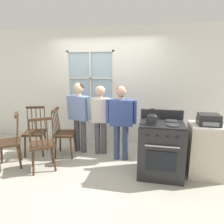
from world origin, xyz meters
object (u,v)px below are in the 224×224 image
chair_near_stove (10,143)px  kettle (152,118)px  chair_near_wall (35,132)px  potted_plant (82,101)px  person_elderly_left (79,111)px  chair_center_cluster (42,145)px  stove (161,148)px  stereo (209,120)px  person_adult_right (121,116)px  person_teen_center (100,115)px  side_counter (205,150)px  chair_by_window (64,134)px

chair_near_stove → kettle: (2.53, 0.13, 0.56)m
chair_near_wall → potted_plant: potted_plant is taller
person_elderly_left → chair_near_wall: bearing=-143.8°
chair_center_cluster → kettle: size_ratio=4.05×
chair_near_wall → stove: 2.59m
potted_plant → stereo: 2.87m
chair_near_wall → stove: bearing=-23.8°
person_adult_right → stereo: size_ratio=4.33×
chair_near_wall → person_elderly_left: size_ratio=0.67×
person_elderly_left → person_teen_center: 0.47m
person_teen_center → person_adult_right: bearing=-32.3°
chair_center_cluster → kettle: 1.97m
chair_near_stove → side_counter: size_ratio=1.11×
potted_plant → stereo: bearing=-24.9°
potted_plant → stereo: potted_plant is taller
stove → kettle: 0.59m
person_adult_right → chair_near_wall: bearing=178.1°
chair_by_window → potted_plant: 1.08m
person_teen_center → chair_by_window: bearing=-173.3°
chair_near_wall → side_counter: 3.31m
chair_near_stove → person_teen_center: person_teen_center is taller
stove → potted_plant: (-1.87, 1.31, 0.54)m
chair_near_stove → person_elderly_left: 1.43m
person_teen_center → kettle: size_ratio=5.84×
chair_near_wall → chair_center_cluster: (0.52, -0.61, 0.00)m
chair_center_cluster → person_adult_right: person_adult_right is taller
person_elderly_left → person_teen_center: (0.47, -0.02, -0.06)m
chair_center_cluster → person_adult_right: (1.30, 0.70, 0.43)m
chair_center_cluster → side_counter: size_ratio=1.11×
person_adult_right → kettle: size_ratio=5.96×
chair_center_cluster → potted_plant: bearing=-131.2°
side_counter → chair_near_wall: bearing=176.2°
kettle → side_counter: (0.90, 0.26, -0.57)m
chair_center_cluster → potted_plant: (0.18, 1.57, 0.54)m
person_adult_right → potted_plant: size_ratio=4.71×
chair_by_window → potted_plant: potted_plant is taller
chair_near_stove → potted_plant: (0.82, 1.58, 0.54)m
potted_plant → chair_near_stove: bearing=-117.6°
side_counter → chair_near_stove: bearing=-173.5°
person_adult_right → kettle: (0.58, -0.57, 0.13)m
chair_near_stove → person_elderly_left: (1.01, 0.91, 0.45)m
chair_near_wall → stereo: 3.35m
person_adult_right → potted_plant: person_adult_right is taller
chair_near_stove → side_counter: (3.42, 0.39, -0.02)m
chair_center_cluster → stove: size_ratio=0.92×
potted_plant → side_counter: 2.91m
stove → potted_plant: potted_plant is taller
chair_center_cluster → person_adult_right: 1.54m
chair_center_cluster → stove: (2.05, 0.26, 0.01)m
kettle → person_teen_center: bearing=144.4°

